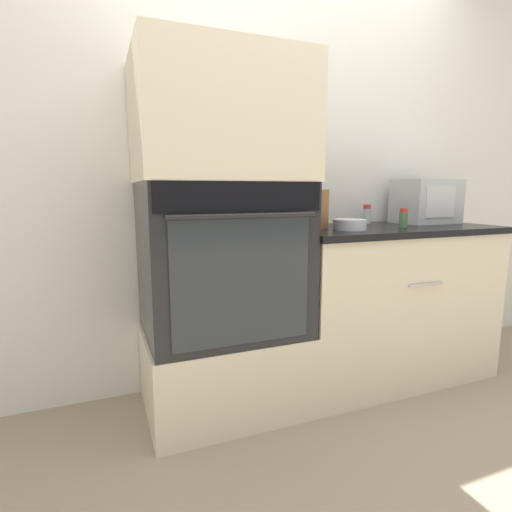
{
  "coord_description": "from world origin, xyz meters",
  "views": [
    {
      "loc": [
        -0.95,
        -1.56,
        1.12
      ],
      "look_at": [
        -0.25,
        0.21,
        0.8
      ],
      "focal_mm": 28.0,
      "sensor_mm": 36.0,
      "label": 1
    }
  ],
  "objects_px": {
    "wall_oven": "(222,259)",
    "microwave": "(426,201)",
    "knife_block": "(314,209)",
    "condiment_jar_far": "(403,218)",
    "condiment_jar_near": "(367,214)",
    "condiment_jar_mid": "(322,220)",
    "bowl": "(350,224)"
  },
  "relations": [
    {
      "from": "bowl",
      "to": "condiment_jar_mid",
      "type": "distance_m",
      "value": 0.28
    },
    {
      "from": "condiment_jar_near",
      "to": "wall_oven",
      "type": "bearing_deg",
      "value": -167.77
    },
    {
      "from": "condiment_jar_near",
      "to": "condiment_jar_far",
      "type": "relative_size",
      "value": 1.09
    },
    {
      "from": "wall_oven",
      "to": "condiment_jar_near",
      "type": "relative_size",
      "value": 6.47
    },
    {
      "from": "condiment_jar_mid",
      "to": "condiment_jar_far",
      "type": "relative_size",
      "value": 0.64
    },
    {
      "from": "knife_block",
      "to": "condiment_jar_far",
      "type": "relative_size",
      "value": 2.37
    },
    {
      "from": "microwave",
      "to": "condiment_jar_near",
      "type": "bearing_deg",
      "value": 162.7
    },
    {
      "from": "knife_block",
      "to": "condiment_jar_mid",
      "type": "bearing_deg",
      "value": 42.44
    },
    {
      "from": "wall_oven",
      "to": "microwave",
      "type": "relative_size",
      "value": 2.11
    },
    {
      "from": "condiment_jar_near",
      "to": "condiment_jar_mid",
      "type": "distance_m",
      "value": 0.35
    },
    {
      "from": "knife_block",
      "to": "condiment_jar_near",
      "type": "height_order",
      "value": "knife_block"
    },
    {
      "from": "wall_oven",
      "to": "microwave",
      "type": "distance_m",
      "value": 1.41
    },
    {
      "from": "knife_block",
      "to": "condiment_jar_far",
      "type": "distance_m",
      "value": 0.51
    },
    {
      "from": "knife_block",
      "to": "bowl",
      "type": "xyz_separation_m",
      "value": [
        0.12,
        -0.17,
        -0.08
      ]
    },
    {
      "from": "bowl",
      "to": "knife_block",
      "type": "bearing_deg",
      "value": 125.48
    },
    {
      "from": "wall_oven",
      "to": "microwave",
      "type": "height_order",
      "value": "microwave"
    },
    {
      "from": "condiment_jar_near",
      "to": "condiment_jar_far",
      "type": "distance_m",
      "value": 0.31
    },
    {
      "from": "bowl",
      "to": "microwave",
      "type": "bearing_deg",
      "value": 15.58
    },
    {
      "from": "wall_oven",
      "to": "bowl",
      "type": "xyz_separation_m",
      "value": [
        0.68,
        -0.09,
        0.15
      ]
    },
    {
      "from": "knife_block",
      "to": "microwave",
      "type": "bearing_deg",
      "value": 1.97
    },
    {
      "from": "wall_oven",
      "to": "knife_block",
      "type": "xyz_separation_m",
      "value": [
        0.56,
        0.08,
        0.23
      ]
    },
    {
      "from": "condiment_jar_far",
      "to": "wall_oven",
      "type": "bearing_deg",
      "value": 175.39
    },
    {
      "from": "microwave",
      "to": "bowl",
      "type": "xyz_separation_m",
      "value": [
        -0.7,
        -0.2,
        -0.11
      ]
    },
    {
      "from": "wall_oven",
      "to": "condiment_jar_far",
      "type": "height_order",
      "value": "wall_oven"
    },
    {
      "from": "microwave",
      "to": "wall_oven",
      "type": "bearing_deg",
      "value": -175.53
    },
    {
      "from": "microwave",
      "to": "knife_block",
      "type": "height_order",
      "value": "microwave"
    },
    {
      "from": "condiment_jar_near",
      "to": "condiment_jar_far",
      "type": "height_order",
      "value": "condiment_jar_near"
    },
    {
      "from": "knife_block",
      "to": "condiment_jar_near",
      "type": "xyz_separation_m",
      "value": [
        0.46,
        0.14,
        -0.05
      ]
    },
    {
      "from": "wall_oven",
      "to": "condiment_jar_far",
      "type": "distance_m",
      "value": 1.06
    },
    {
      "from": "microwave",
      "to": "condiment_jar_mid",
      "type": "xyz_separation_m",
      "value": [
        -0.71,
        0.08,
        -0.1
      ]
    },
    {
      "from": "wall_oven",
      "to": "condiment_jar_near",
      "type": "bearing_deg",
      "value": 12.23
    },
    {
      "from": "microwave",
      "to": "knife_block",
      "type": "relative_size",
      "value": 1.41
    }
  ]
}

